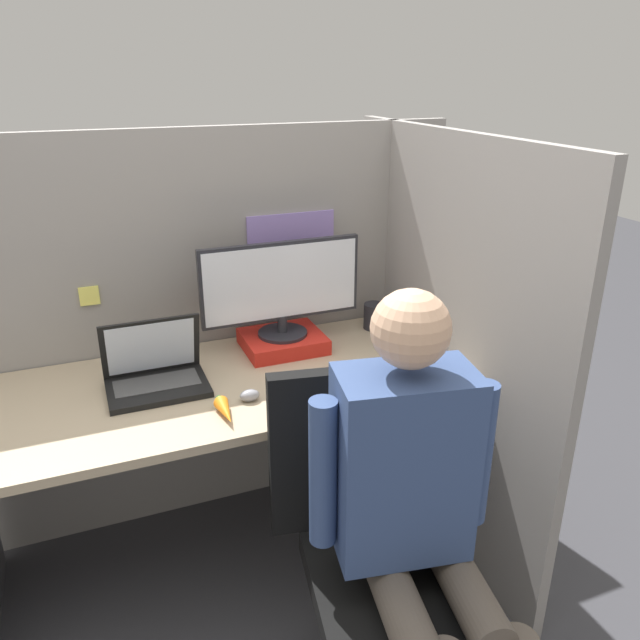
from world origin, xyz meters
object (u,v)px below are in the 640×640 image
Objects in this scene: monitor at (281,286)px; person at (417,504)px; stapler at (417,346)px; carrot_toy at (226,411)px; paper_box at (283,341)px; coffee_mug at (374,316)px; office_chair at (374,541)px; laptop at (156,375)px.

monitor is 1.00m from person.
carrot_toy is (-0.77, -0.19, -0.00)m from stapler.
paper_box is 2.82× the size of coffee_mug.
office_chair is 9.27× the size of coffee_mug.
person is at bearing -58.14° from laptop.
stapler is at bearing -5.06° from laptop.
monitor is at bearing 52.32° from carrot_toy.
paper_box is at bearing 89.59° from office_chair.
person reaches higher than laptop.
stapler is at bearing -81.09° from coffee_mug.
person is 12.24× the size of coffee_mug.
office_chair is (-0.01, -0.81, -0.50)m from monitor.
carrot_toy is (-0.32, -0.42, -0.22)m from monitor.
office_chair is at bearing 100.23° from person.
laptop is at bearing 174.94° from stapler.
paper_box is at bearing 52.13° from carrot_toy.
person is at bearing -88.61° from monitor.
coffee_mug is at bearing 32.42° from carrot_toy.
laptop is at bearing -163.71° from monitor.
laptop reaches higher than paper_box.
monitor reaches higher than paper_box.
monitor is 3.97× the size of carrot_toy.
stapler is 0.79m from office_chair.
person reaches higher than carrot_toy.
monitor is (0.00, 0.00, 0.22)m from paper_box.
person reaches higher than stapler.
monitor is at bearing 90.00° from paper_box.
office_chair is at bearing -128.14° from stapler.
office_chair is at bearing -90.40° from monitor.
coffee_mug is at bearing 98.91° from stapler.
monitor is 0.47× the size of person.
paper_box is 0.53m from carrot_toy.
laptop is 2.21× the size of stapler.
monitor is at bearing 153.32° from stapler.
laptop is at bearing 126.10° from office_chair.
office_chair is (0.48, -0.66, -0.30)m from laptop.
laptop is (-0.49, -0.14, 0.02)m from paper_box.
person is at bearing -57.58° from carrot_toy.
paper_box is 1.94× the size of carrot_toy.
person is (0.03, -0.16, 0.24)m from office_chair.
office_chair is at bearing -50.45° from carrot_toy.
coffee_mug is (0.41, 0.05, 0.02)m from paper_box.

